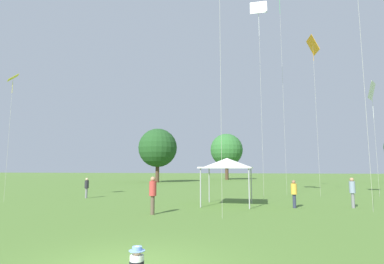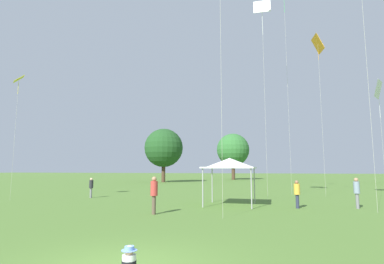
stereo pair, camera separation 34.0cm
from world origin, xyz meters
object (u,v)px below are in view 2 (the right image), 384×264
object	(u,v)px
person_standing_1	(154,191)
person_standing_2	(357,190)
kite_6	(378,91)
distant_tree_2	(233,150)
canopy_tent	(230,163)
kite_3	(318,46)
seated_toddler	(129,262)
distant_tree_1	(164,148)
kite_2	(18,83)
person_standing_4	(91,186)
person_standing_0	(297,192)
kite_4	(262,11)

from	to	relation	value
person_standing_1	person_standing_2	xyz separation A→B (m)	(10.30, 4.72, -0.07)
person_standing_2	kite_6	bearing A→B (deg)	171.88
distant_tree_2	person_standing_1	bearing A→B (deg)	-88.55
canopy_tent	kite_3	world-z (taller)	kite_3
seated_toddler	distant_tree_1	distance (m)	44.58
person_standing_2	kite_6	world-z (taller)	kite_6
kite_3	kite_6	size ratio (longest dim) A/B	1.44
seated_toddler	distant_tree_2	bearing A→B (deg)	79.63
kite_2	distant_tree_1	world-z (taller)	distant_tree_1
person_standing_1	kite_2	xyz separation A→B (m)	(-11.77, 3.27, 7.22)
person_standing_2	kite_3	world-z (taller)	kite_3
seated_toddler	person_standing_4	xyz separation A→B (m)	(-10.28, 14.76, 0.65)
person_standing_4	kite_3	world-z (taller)	kite_3
person_standing_2	distant_tree_1	size ratio (longest dim) A/B	0.19
person_standing_2	person_standing_4	bearing A→B (deg)	-76.84
distant_tree_2	person_standing_0	bearing A→B (deg)	-79.47
seated_toddler	kite_6	distance (m)	25.28
kite_6	distant_tree_1	size ratio (longest dim) A/B	1.04
kite_2	kite_6	size ratio (longest dim) A/B	0.95
canopy_tent	distant_tree_1	distance (m)	32.99
person_standing_2	canopy_tent	distance (m)	7.26
seated_toddler	kite_2	bearing A→B (deg)	127.55
kite_2	kite_4	bearing A→B (deg)	101.06
person_standing_4	distant_tree_2	distance (m)	42.65
person_standing_1	kite_2	distance (m)	14.19
person_standing_1	distant_tree_1	bearing A→B (deg)	-80.45
kite_6	distant_tree_2	size ratio (longest dim) A/B	0.98
seated_toddler	canopy_tent	world-z (taller)	canopy_tent
person_standing_0	distant_tree_1	size ratio (longest dim) A/B	0.17
seated_toddler	kite_4	xyz separation A→B (m)	(2.90, 16.45, 14.09)
person_standing_1	kite_3	distance (m)	19.51
seated_toddler	person_standing_1	size ratio (longest dim) A/B	0.33
distant_tree_1	distant_tree_2	xyz separation A→B (m)	(10.17, 14.59, 0.42)
kite_4	distant_tree_1	world-z (taller)	kite_4
person_standing_4	kite_2	xyz separation A→B (m)	(-4.03, -3.47, 7.41)
kite_3	distant_tree_2	world-z (taller)	kite_3
canopy_tent	kite_6	world-z (taller)	kite_6
seated_toddler	distant_tree_2	distance (m)	57.01
kite_3	distant_tree_1	bearing A→B (deg)	82.02
kite_4	distant_tree_1	bearing A→B (deg)	168.36
distant_tree_1	distant_tree_2	distance (m)	17.79
kite_2	distant_tree_2	distance (m)	46.55
seated_toddler	distant_tree_1	size ratio (longest dim) A/B	0.07
seated_toddler	kite_6	bearing A→B (deg)	45.84
canopy_tent	kite_3	bearing A→B (deg)	48.37
person_standing_0	canopy_tent	xyz separation A→B (m)	(-3.85, 0.51, 1.62)
person_standing_4	distant_tree_1	bearing A→B (deg)	170.22
person_standing_1	person_standing_4	bearing A→B (deg)	-50.06
seated_toddler	person_standing_4	size ratio (longest dim) A/B	0.39
kite_3	person_standing_0	bearing A→B (deg)	-162.27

